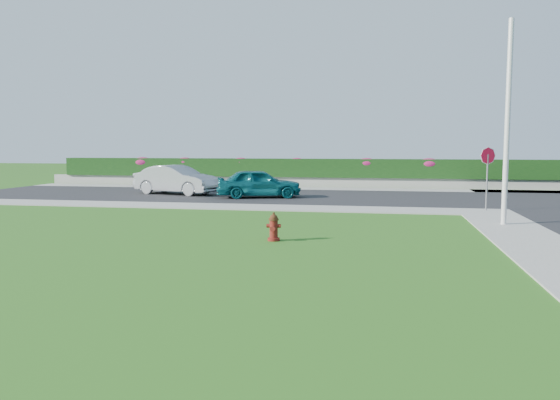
% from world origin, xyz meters
% --- Properties ---
extents(ground, '(120.00, 120.00, 0.00)m').
position_xyz_m(ground, '(0.00, 0.00, 0.00)').
color(ground, black).
rests_on(ground, ground).
extents(street_far, '(26.00, 8.00, 0.04)m').
position_xyz_m(street_far, '(-5.00, 14.00, 0.02)').
color(street_far, black).
rests_on(street_far, ground).
extents(sidewalk_far, '(24.00, 2.00, 0.04)m').
position_xyz_m(sidewalk_far, '(-6.00, 9.00, 0.02)').
color(sidewalk_far, gray).
rests_on(sidewalk_far, ground).
extents(curb_corner, '(2.00, 2.00, 0.04)m').
position_xyz_m(curb_corner, '(7.00, 9.00, 0.02)').
color(curb_corner, gray).
rests_on(curb_corner, ground).
extents(sidewalk_beyond, '(34.00, 2.00, 0.04)m').
position_xyz_m(sidewalk_beyond, '(-1.00, 19.00, 0.02)').
color(sidewalk_beyond, gray).
rests_on(sidewalk_beyond, ground).
extents(retaining_wall, '(34.00, 0.40, 0.60)m').
position_xyz_m(retaining_wall, '(-1.00, 20.50, 0.30)').
color(retaining_wall, gray).
rests_on(retaining_wall, ground).
extents(hedge, '(32.00, 0.90, 1.10)m').
position_xyz_m(hedge, '(-1.00, 20.60, 1.15)').
color(hedge, black).
rests_on(hedge, retaining_wall).
extents(fire_hydrant, '(0.37, 0.36, 0.74)m').
position_xyz_m(fire_hydrant, '(0.48, 1.62, 0.35)').
color(fire_hydrant, '#4B0D0B').
rests_on(fire_hydrant, ground).
extents(sedan_teal, '(4.26, 2.67, 1.35)m').
position_xyz_m(sedan_teal, '(-2.51, 12.92, 0.72)').
color(sedan_teal, '#0C565D').
rests_on(sedan_teal, street_far).
extents(sedan_silver, '(4.67, 2.69, 1.45)m').
position_xyz_m(sedan_silver, '(-6.99, 13.92, 0.77)').
color(sedan_silver, '#9A9DA1').
rests_on(sedan_silver, street_far).
extents(utility_pole, '(0.16, 0.16, 6.26)m').
position_xyz_m(utility_pole, '(6.93, 5.66, 3.13)').
color(utility_pole, silver).
rests_on(utility_pole, ground).
extents(stop_sign, '(0.60, 0.32, 2.42)m').
position_xyz_m(stop_sign, '(7.07, 9.43, 1.79)').
color(stop_sign, slate).
rests_on(stop_sign, ground).
extents(flower_clump_a, '(1.28, 0.82, 0.64)m').
position_xyz_m(flower_clump_a, '(-11.85, 20.50, 1.45)').
color(flower_clump_a, '#B41E60').
rests_on(flower_clump_a, hedge).
extents(flower_clump_b, '(1.12, 0.72, 0.56)m').
position_xyz_m(flower_clump_b, '(-9.02, 20.50, 1.48)').
color(flower_clump_b, '#B41E60').
rests_on(flower_clump_b, hedge).
extents(flower_clump_c, '(1.10, 0.71, 0.55)m').
position_xyz_m(flower_clump_c, '(-5.40, 20.50, 1.48)').
color(flower_clump_c, '#B41E60').
rests_on(flower_clump_c, hedge).
extents(flower_clump_d, '(1.04, 0.67, 0.52)m').
position_xyz_m(flower_clump_d, '(-1.89, 20.50, 1.49)').
color(flower_clump_d, '#B41E60').
rests_on(flower_clump_d, hedge).
extents(flower_clump_e, '(1.20, 0.77, 0.60)m').
position_xyz_m(flower_clump_e, '(2.27, 20.50, 1.46)').
color(flower_clump_e, '#B41E60').
rests_on(flower_clump_e, hedge).
extents(flower_clump_f, '(1.27, 0.82, 0.63)m').
position_xyz_m(flower_clump_f, '(5.82, 20.50, 1.45)').
color(flower_clump_f, '#B41E60').
rests_on(flower_clump_f, hedge).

